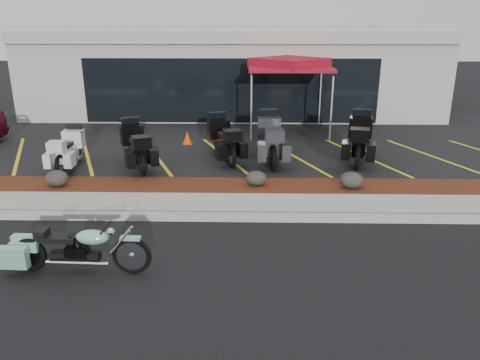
{
  "coord_description": "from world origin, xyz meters",
  "views": [
    {
      "loc": [
        0.8,
        -8.67,
        4.2
      ],
      "look_at": [
        0.59,
        1.2,
        0.84
      ],
      "focal_mm": 35.0,
      "sensor_mm": 36.0,
      "label": 1
    }
  ],
  "objects_px": {
    "touring_white": "(75,142)",
    "popup_canopy": "(289,65)",
    "hero_cruiser": "(131,250)",
    "traffic_cone": "(187,138)"
  },
  "relations": [
    {
      "from": "touring_white",
      "to": "popup_canopy",
      "type": "height_order",
      "value": "popup_canopy"
    },
    {
      "from": "hero_cruiser",
      "to": "popup_canopy",
      "type": "bearing_deg",
      "value": 74.05
    },
    {
      "from": "hero_cruiser",
      "to": "touring_white",
      "type": "distance_m",
      "value": 7.19
    },
    {
      "from": "popup_canopy",
      "to": "traffic_cone",
      "type": "bearing_deg",
      "value": -147.59
    },
    {
      "from": "hero_cruiser",
      "to": "traffic_cone",
      "type": "xyz_separation_m",
      "value": [
        -0.15,
        8.6,
        -0.09
      ]
    },
    {
      "from": "hero_cruiser",
      "to": "touring_white",
      "type": "relative_size",
      "value": 1.28
    },
    {
      "from": "hero_cruiser",
      "to": "popup_canopy",
      "type": "relative_size",
      "value": 0.8
    },
    {
      "from": "touring_white",
      "to": "traffic_cone",
      "type": "height_order",
      "value": "touring_white"
    },
    {
      "from": "traffic_cone",
      "to": "popup_canopy",
      "type": "relative_size",
      "value": 0.13
    },
    {
      "from": "hero_cruiser",
      "to": "traffic_cone",
      "type": "distance_m",
      "value": 8.61
    }
  ]
}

